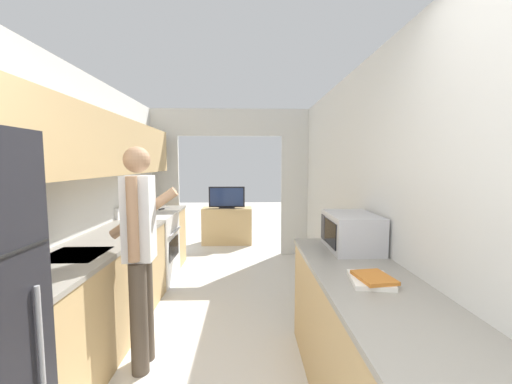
{
  "coord_description": "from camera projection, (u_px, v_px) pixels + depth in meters",
  "views": [
    {
      "loc": [
        0.29,
        -0.58,
        1.6
      ],
      "look_at": [
        0.39,
        3.16,
        1.25
      ],
      "focal_mm": 22.0,
      "sensor_mm": 36.0,
      "label": 1
    }
  ],
  "objects": [
    {
      "name": "tv_cabinet",
      "position": [
        227.0,
        226.0,
        6.21
      ],
      "size": [
        0.97,
        0.42,
        0.71
      ],
      "color": "tan",
      "rests_on": "ground_plane"
    },
    {
      "name": "counter_left",
      "position": [
        115.0,
        278.0,
        3.11
      ],
      "size": [
        0.62,
        3.67,
        0.9
      ],
      "color": "tan",
      "rests_on": "ground_plane"
    },
    {
      "name": "knife",
      "position": [
        163.0,
        209.0,
        4.71
      ],
      "size": [
        0.12,
        0.33,
        0.02
      ],
      "rotation": [
        0.0,
        0.0,
        -0.42
      ],
      "color": "#B7B7BC",
      "rests_on": "counter_left"
    },
    {
      "name": "television",
      "position": [
        227.0,
        198.0,
        6.12
      ],
      "size": [
        0.7,
        0.16,
        0.42
      ],
      "color": "black",
      "rests_on": "tv_cabinet"
    },
    {
      "name": "wall_left",
      "position": [
        64.0,
        179.0,
        2.68
      ],
      "size": [
        0.38,
        7.16,
        2.5
      ],
      "color": "silver",
      "rests_on": "ground_plane"
    },
    {
      "name": "person",
      "position": [
        140.0,
        251.0,
        2.4
      ],
      "size": [
        0.55,
        0.38,
        1.72
      ],
      "rotation": [
        0.0,
        0.0,
        1.62
      ],
      "color": "#4C4238",
      "rests_on": "ground_plane"
    },
    {
      "name": "book_stack",
      "position": [
        372.0,
        279.0,
        1.82
      ],
      "size": [
        0.26,
        0.31,
        0.05
      ],
      "color": "white",
      "rests_on": "counter_right"
    },
    {
      "name": "wall_right",
      "position": [
        386.0,
        208.0,
        2.41
      ],
      "size": [
        0.06,
        7.16,
        2.5
      ],
      "color": "silver",
      "rests_on": "ground_plane"
    },
    {
      "name": "counter_right",
      "position": [
        373.0,
        357.0,
        1.85
      ],
      "size": [
        0.62,
        2.17,
        0.9
      ],
      "color": "tan",
      "rests_on": "ground_plane"
    },
    {
      "name": "microwave",
      "position": [
        351.0,
        232.0,
        2.52
      ],
      "size": [
        0.37,
        0.53,
        0.29
      ],
      "color": "#B7B7BC",
      "rests_on": "counter_right"
    },
    {
      "name": "range_oven",
      "position": [
        151.0,
        248.0,
        4.23
      ],
      "size": [
        0.66,
        0.74,
        1.04
      ],
      "color": "white",
      "rests_on": "ground_plane"
    },
    {
      "name": "wall_far_with_doorway",
      "position": [
        230.0,
        171.0,
        5.35
      ],
      "size": [
        3.06,
        0.06,
        2.5
      ],
      "color": "silver",
      "rests_on": "ground_plane"
    }
  ]
}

